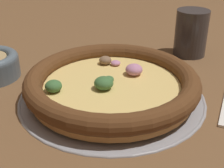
{
  "coord_description": "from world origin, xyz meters",
  "views": [
    {
      "loc": [
        0.26,
        -0.37,
        0.26
      ],
      "look_at": [
        0.0,
        0.0,
        0.02
      ],
      "focal_mm": 50.0,
      "sensor_mm": 36.0,
      "label": 1
    }
  ],
  "objects": [
    {
      "name": "ground_plane",
      "position": [
        0.0,
        0.0,
        0.0
      ],
      "size": [
        3.0,
        3.0,
        0.0
      ],
      "primitive_type": "plane",
      "color": "brown"
    },
    {
      "name": "pizza_tray",
      "position": [
        0.0,
        0.0,
        0.0
      ],
      "size": [
        0.31,
        0.31,
        0.01
      ],
      "color": "#9E9EA3",
      "rests_on": "ground_plane"
    },
    {
      "name": "pizza",
      "position": [
        -0.0,
        0.0,
        0.03
      ],
      "size": [
        0.29,
        0.29,
        0.04
      ],
      "color": "#BC7F42",
      "rests_on": "pizza_tray"
    },
    {
      "name": "drinking_cup",
      "position": [
        0.03,
        0.25,
        0.05
      ],
      "size": [
        0.07,
        0.07,
        0.1
      ],
      "color": "#383333",
      "rests_on": "ground_plane"
    }
  ]
}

